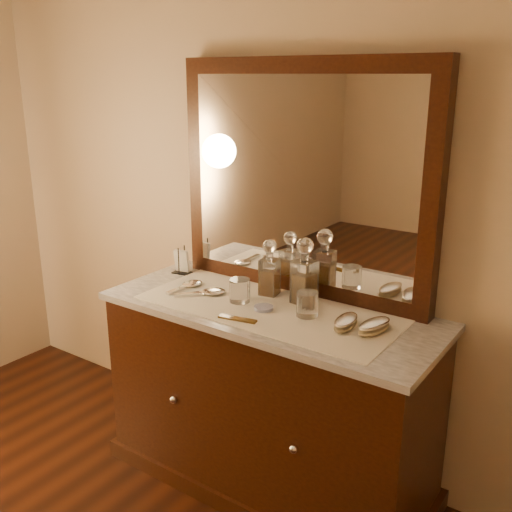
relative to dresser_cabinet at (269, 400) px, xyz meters
The scene contains 18 objects.
dresser_cabinet is the anchor object (origin of this frame).
dresser_plinth 0.37m from the dresser_cabinet, ahead, with size 1.46×0.59×0.08m, color black.
knob_left 0.42m from the dresser_cabinet, 136.47° to the right, with size 0.04×0.04×0.04m, color silver.
knob_right 0.42m from the dresser_cabinet, 43.53° to the right, with size 0.04×0.04×0.04m, color silver.
marble_top 0.42m from the dresser_cabinet, ahead, with size 1.44×0.59×0.03m, color silver.
mirror_frame 0.97m from the dresser_cabinet, 90.00° to the left, with size 1.20×0.08×1.00m, color black.
mirror_glass 0.96m from the dresser_cabinet, 90.00° to the left, with size 1.06×0.01×0.86m, color white.
lace_runner 0.44m from the dresser_cabinet, 90.00° to the right, with size 1.10×0.45×0.00m, color white.
pin_dish 0.45m from the dresser_cabinet, 93.54° to the right, with size 0.08×0.08×0.01m, color silver.
comb 0.49m from the dresser_cabinet, 98.34° to the right, with size 0.16×0.03×0.01m, color brown.
napkin_rack 0.78m from the dresser_cabinet, 168.47° to the left, with size 0.10×0.07×0.13m.
decanter_left 0.56m from the dresser_cabinet, 124.12° to the left, with size 0.09×0.09×0.25m.
decanter_right 0.57m from the dresser_cabinet, 51.95° to the left, with size 0.10×0.10×0.29m.
brush_near 0.59m from the dresser_cabinet, ahead, with size 0.09×0.17×0.05m.
brush_far 0.66m from the dresser_cabinet, ahead, with size 0.11×0.18×0.05m.
hand_mirror_outer 0.63m from the dresser_cabinet, behind, with size 0.09×0.21×0.02m.
hand_mirror_inner 0.55m from the dresser_cabinet, behind, with size 0.19×0.21×0.02m.
tumblers 0.49m from the dresser_cabinet, 26.45° to the right, with size 0.40×0.12×0.10m.
Camera 1 is at (1.25, 0.07, 1.78)m, focal length 41.04 mm.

